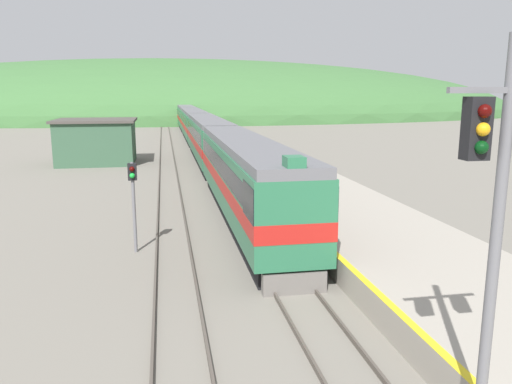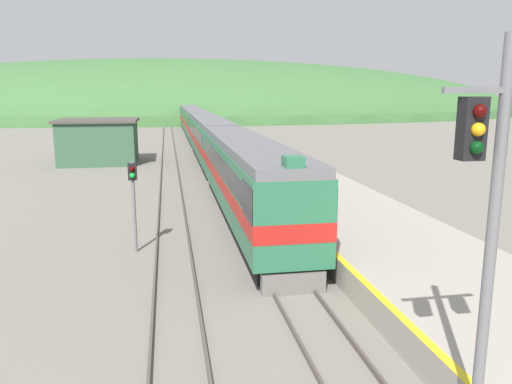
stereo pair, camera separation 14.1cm
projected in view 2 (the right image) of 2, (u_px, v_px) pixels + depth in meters
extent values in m
cube|color=#4C443D|center=(191.00, 140.00, 71.94)|extent=(0.08, 180.00, 0.16)
cube|color=#4C443D|center=(201.00, 139.00, 72.18)|extent=(0.08, 180.00, 0.16)
cube|color=#4C443D|center=(163.00, 140.00, 71.25)|extent=(0.08, 180.00, 0.16)
cube|color=#4C443D|center=(173.00, 140.00, 71.50)|extent=(0.08, 180.00, 0.16)
cube|color=#9E9689|center=(253.00, 152.00, 53.52)|extent=(6.42, 140.00, 0.97)
cube|color=yellow|center=(224.00, 148.00, 52.89)|extent=(0.24, 140.00, 0.01)
ellipsoid|color=#3D6B38|center=(181.00, 116.00, 144.74)|extent=(208.55, 93.85, 32.01)
cube|color=#385B42|center=(99.00, 142.00, 48.38)|extent=(7.00, 6.45, 4.01)
cube|color=#47423D|center=(98.00, 120.00, 47.96)|extent=(7.50, 6.95, 0.24)
cube|color=black|center=(246.00, 211.00, 27.14)|extent=(2.34, 20.01, 0.85)
cube|color=#286B47|center=(246.00, 175.00, 26.75)|extent=(2.86, 21.29, 3.09)
cube|color=red|center=(246.00, 180.00, 26.80)|extent=(2.89, 21.31, 0.68)
cube|color=black|center=(246.00, 163.00, 26.62)|extent=(2.88, 20.01, 0.93)
cube|color=slate|center=(246.00, 143.00, 26.41)|extent=(2.69, 21.29, 0.40)
cube|color=black|center=(288.00, 200.00, 17.43)|extent=(2.90, 2.20, 1.24)
cube|color=#286B47|center=(293.00, 162.00, 16.49)|extent=(0.64, 0.80, 0.36)
cube|color=slate|center=(293.00, 283.00, 17.06)|extent=(2.23, 0.40, 0.77)
cube|color=black|center=(210.00, 158.00, 49.33)|extent=(2.34, 21.50, 0.85)
cube|color=#286B47|center=(210.00, 138.00, 48.94)|extent=(2.86, 22.87, 3.09)
cube|color=red|center=(210.00, 140.00, 48.99)|extent=(2.89, 22.89, 0.68)
cube|color=black|center=(209.00, 131.00, 48.81)|extent=(2.88, 21.50, 0.93)
cube|color=slate|center=(209.00, 120.00, 48.60)|extent=(2.69, 22.87, 0.40)
cube|color=black|center=(196.00, 137.00, 72.28)|extent=(2.34, 21.50, 0.85)
cube|color=#286B47|center=(196.00, 123.00, 71.90)|extent=(2.86, 22.87, 3.09)
cube|color=red|center=(196.00, 125.00, 71.94)|extent=(2.89, 22.89, 0.68)
cube|color=black|center=(196.00, 119.00, 71.76)|extent=(2.88, 21.50, 0.93)
cube|color=slate|center=(195.00, 111.00, 71.55)|extent=(2.69, 22.87, 0.40)
cube|color=black|center=(189.00, 126.00, 95.23)|extent=(2.34, 21.50, 0.85)
cube|color=#286B47|center=(188.00, 116.00, 94.85)|extent=(2.86, 22.87, 3.09)
cube|color=red|center=(188.00, 117.00, 94.90)|extent=(2.89, 22.89, 0.68)
cube|color=black|center=(188.00, 112.00, 94.71)|extent=(2.88, 21.50, 0.93)
cube|color=slate|center=(188.00, 107.00, 94.50)|extent=(2.69, 22.87, 0.40)
cylinder|color=slate|center=(489.00, 265.00, 8.57)|extent=(0.20, 0.20, 7.71)
cube|color=slate|center=(506.00, 90.00, 7.99)|extent=(2.20, 0.10, 0.10)
cube|color=black|center=(472.00, 129.00, 8.02)|extent=(0.40, 0.28, 1.02)
sphere|color=#3C0504|center=(480.00, 111.00, 7.80)|extent=(0.22, 0.22, 0.22)
sphere|color=orange|center=(478.00, 129.00, 7.85)|extent=(0.22, 0.22, 0.22)
sphere|color=black|center=(477.00, 148.00, 7.91)|extent=(0.22, 0.22, 0.22)
cylinder|color=slate|center=(134.00, 208.00, 21.22)|extent=(0.14, 0.14, 3.92)
cube|color=black|center=(132.00, 172.00, 20.92)|extent=(0.36, 0.28, 0.71)
sphere|color=#3C0504|center=(132.00, 169.00, 20.72)|extent=(0.22, 0.22, 0.22)
sphere|color=green|center=(132.00, 175.00, 20.78)|extent=(0.22, 0.22, 0.22)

